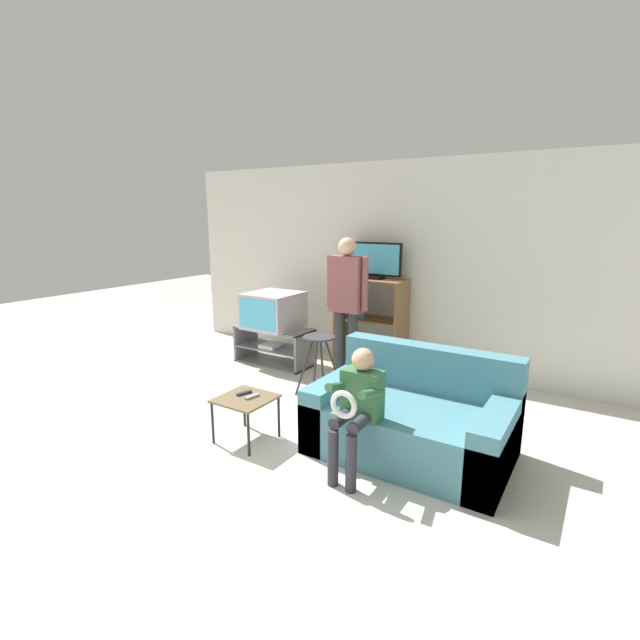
# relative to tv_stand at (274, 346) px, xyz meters

# --- Properties ---
(ground_plane) EXTENTS (18.00, 18.00, 0.00)m
(ground_plane) POSITION_rel_tv_stand_xyz_m (1.26, -2.78, -0.24)
(ground_plane) COLOR beige
(wall_back) EXTENTS (6.40, 0.06, 2.60)m
(wall_back) POSITION_rel_tv_stand_xyz_m (1.26, 0.83, 1.06)
(wall_back) COLOR silver
(wall_back) RESTS_ON ground_plane
(tv_stand) EXTENTS (1.03, 0.47, 0.49)m
(tv_stand) POSITION_rel_tv_stand_xyz_m (0.00, 0.00, 0.00)
(tv_stand) COLOR slate
(tv_stand) RESTS_ON ground_plane
(television_main) EXTENTS (0.65, 0.67, 0.47)m
(television_main) POSITION_rel_tv_stand_xyz_m (-0.01, 0.01, 0.48)
(television_main) COLOR #B2B2B7
(television_main) RESTS_ON tv_stand
(media_shelf) EXTENTS (0.87, 0.43, 1.16)m
(media_shelf) POSITION_rel_tv_stand_xyz_m (1.15, 0.54, 0.35)
(media_shelf) COLOR brown
(media_shelf) RESTS_ON ground_plane
(television_flat) EXTENTS (0.77, 0.20, 0.46)m
(television_flat) POSITION_rel_tv_stand_xyz_m (1.14, 0.57, 1.14)
(television_flat) COLOR black
(television_flat) RESTS_ON media_shelf
(folding_stool) EXTENTS (0.40, 0.39, 0.66)m
(folding_stool) POSITION_rel_tv_stand_xyz_m (1.08, -0.58, 0.29)
(folding_stool) COLOR black
(folding_stool) RESTS_ON ground_plane
(snack_table) EXTENTS (0.45, 0.45, 0.40)m
(snack_table) POSITION_rel_tv_stand_xyz_m (1.13, -1.86, 0.11)
(snack_table) COLOR brown
(snack_table) RESTS_ON ground_plane
(remote_control_black) EXTENTS (0.08, 0.15, 0.02)m
(remote_control_black) POSITION_rel_tv_stand_xyz_m (1.07, -1.80, 0.17)
(remote_control_black) COLOR #232328
(remote_control_black) RESTS_ON snack_table
(remote_control_white) EXTENTS (0.06, 0.15, 0.02)m
(remote_control_white) POSITION_rel_tv_stand_xyz_m (1.19, -1.83, 0.17)
(remote_control_white) COLOR gray
(remote_control_white) RESTS_ON snack_table
(couch) EXTENTS (1.57, 1.00, 0.84)m
(couch) POSITION_rel_tv_stand_xyz_m (2.44, -1.26, 0.04)
(couch) COLOR teal
(couch) RESTS_ON ground_plane
(person_standing_adult) EXTENTS (0.53, 0.21, 1.70)m
(person_standing_adult) POSITION_rel_tv_stand_xyz_m (1.15, -0.10, 0.80)
(person_standing_adult) COLOR #2D2D33
(person_standing_adult) RESTS_ON ground_plane
(person_seated_child) EXTENTS (0.33, 0.43, 0.99)m
(person_seated_child) POSITION_rel_tv_stand_xyz_m (2.21, -1.83, 0.35)
(person_seated_child) COLOR #2D2D38
(person_seated_child) RESTS_ON ground_plane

